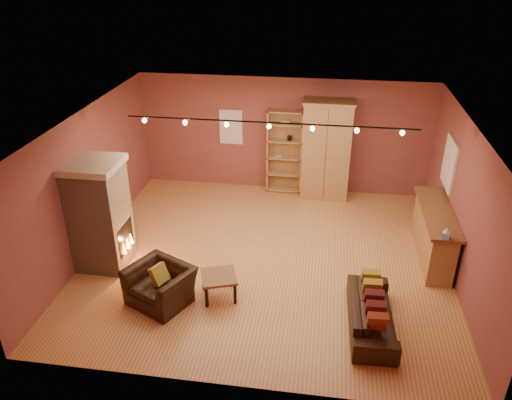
% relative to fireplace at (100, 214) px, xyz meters
% --- Properties ---
extents(floor, '(7.00, 7.00, 0.00)m').
position_rel_fireplace_xyz_m(floor, '(3.04, 0.60, -1.06)').
color(floor, '#AA703C').
rests_on(floor, ground).
extents(ceiling, '(7.00, 7.00, 0.00)m').
position_rel_fireplace_xyz_m(ceiling, '(3.04, 0.60, 1.74)').
color(ceiling, brown).
rests_on(ceiling, back_wall).
extents(back_wall, '(7.00, 0.02, 2.80)m').
position_rel_fireplace_xyz_m(back_wall, '(3.04, 3.85, 0.34)').
color(back_wall, brown).
rests_on(back_wall, floor).
extents(left_wall, '(0.02, 6.50, 2.80)m').
position_rel_fireplace_xyz_m(left_wall, '(-0.46, 0.60, 0.34)').
color(left_wall, brown).
rests_on(left_wall, floor).
extents(right_wall, '(0.02, 6.50, 2.80)m').
position_rel_fireplace_xyz_m(right_wall, '(6.54, 0.60, 0.34)').
color(right_wall, brown).
rests_on(right_wall, floor).
extents(fireplace, '(1.01, 0.98, 2.12)m').
position_rel_fireplace_xyz_m(fireplace, '(0.00, 0.00, 0.00)').
color(fireplace, tan).
rests_on(fireplace, floor).
extents(back_window, '(0.56, 0.04, 0.86)m').
position_rel_fireplace_xyz_m(back_window, '(1.74, 3.83, 0.49)').
color(back_window, white).
rests_on(back_window, back_wall).
extents(bookcase, '(0.85, 0.33, 2.08)m').
position_rel_fireplace_xyz_m(bookcase, '(3.08, 3.74, -0.00)').
color(bookcase, tan).
rests_on(bookcase, floor).
extents(armoire, '(1.18, 0.67, 2.40)m').
position_rel_fireplace_xyz_m(armoire, '(4.08, 3.55, 0.14)').
color(armoire, tan).
rests_on(armoire, floor).
extents(bar_counter, '(0.58, 2.16, 1.03)m').
position_rel_fireplace_xyz_m(bar_counter, '(6.24, 1.12, -0.53)').
color(bar_counter, '#AF8450').
rests_on(bar_counter, floor).
extents(tissue_box, '(0.15, 0.15, 0.22)m').
position_rel_fireplace_xyz_m(tissue_box, '(6.19, 0.11, 0.06)').
color(tissue_box, '#86AFD7').
rests_on(tissue_box, bar_counter).
extents(right_window, '(0.05, 0.90, 1.00)m').
position_rel_fireplace_xyz_m(right_window, '(6.51, 2.00, 0.59)').
color(right_window, white).
rests_on(right_window, right_wall).
extents(loveseat, '(0.57, 1.79, 0.75)m').
position_rel_fireplace_xyz_m(loveseat, '(4.96, -1.12, -0.69)').
color(loveseat, black).
rests_on(loveseat, floor).
extents(armchair, '(1.21, 1.04, 0.89)m').
position_rel_fireplace_xyz_m(armchair, '(1.42, -0.98, -0.61)').
color(armchair, black).
rests_on(armchair, floor).
extents(coffee_table, '(0.75, 0.75, 0.44)m').
position_rel_fireplace_xyz_m(coffee_table, '(2.38, -0.72, -0.68)').
color(coffee_table, brown).
rests_on(coffee_table, floor).
extents(track_rail, '(5.20, 0.09, 0.13)m').
position_rel_fireplace_xyz_m(track_rail, '(3.04, 0.80, 1.62)').
color(track_rail, black).
rests_on(track_rail, ceiling).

